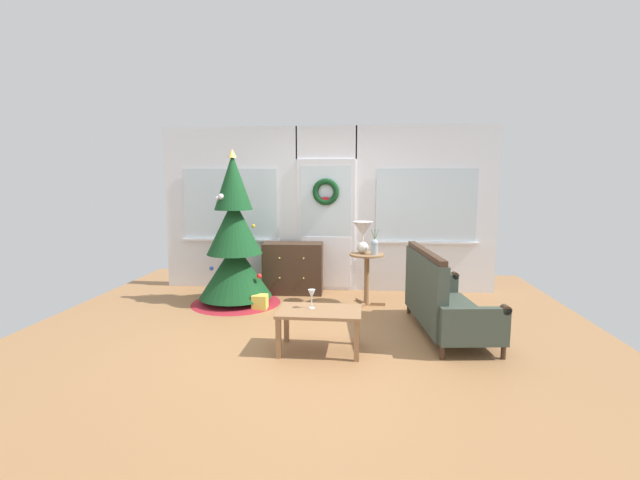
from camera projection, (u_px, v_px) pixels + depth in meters
ground_plane at (311, 334)px, 4.99m from camera, size 6.76×6.76×0.00m
back_wall_with_door at (326, 209)px, 6.87m from camera, size 5.20×0.19×2.55m
christmas_tree at (235, 249)px, 6.13m from camera, size 1.26×1.26×2.15m
dresser_cabinet at (293, 268)px, 6.75m from camera, size 0.91×0.47×0.78m
settee_sofa at (441, 301)px, 4.97m from camera, size 0.88×1.68×0.96m
side_table at (367, 269)px, 6.06m from camera, size 0.50×0.48×0.73m
table_lamp at (363, 233)px, 6.04m from camera, size 0.28×0.28×0.44m
flower_vase at (375, 246)px, 5.95m from camera, size 0.11×0.10×0.35m
coffee_table at (320, 316)px, 4.44m from camera, size 0.84×0.53×0.43m
wine_glass at (312, 295)px, 4.48m from camera, size 0.08×0.08×0.20m
gift_box at (260, 302)px, 5.92m from camera, size 0.20×0.18×0.20m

